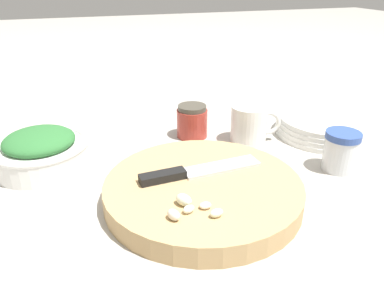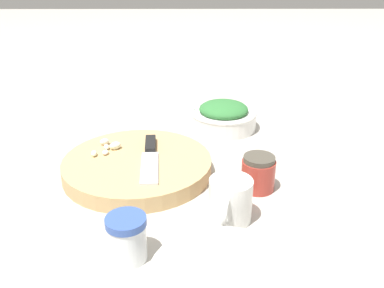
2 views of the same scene
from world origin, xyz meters
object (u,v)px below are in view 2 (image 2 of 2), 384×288
cutting_board (138,166)px  spice_jar (127,238)px  chef_knife (150,156)px  garlic_cloves (108,147)px  plate_stack (225,285)px  coffee_mug (230,201)px  honey_jar (258,173)px  herb_bowl (223,116)px

cutting_board → spice_jar: (0.26, 0.01, 0.02)m
chef_knife → garlic_cloves: garlic_cloves is taller
cutting_board → plate_stack: plate_stack is taller
coffee_mug → honey_jar: (-0.10, 0.06, -0.00)m
cutting_board → herb_bowl: size_ratio=1.80×
cutting_board → chef_knife: 0.03m
herb_bowl → coffee_mug: size_ratio=1.66×
garlic_cloves → plate_stack: (0.39, 0.22, -0.02)m
garlic_cloves → spice_jar: (0.31, 0.08, -0.00)m
chef_knife → coffee_mug: bearing=127.1°
chef_knife → plate_stack: size_ratio=0.94×
plate_stack → honey_jar: 0.29m
spice_jar → garlic_cloves: bearing=-165.1°
garlic_cloves → herb_bowl: (-0.20, 0.26, -0.01)m
spice_jar → coffee_mug: 0.19m
herb_bowl → plate_stack: (0.58, -0.04, -0.01)m
spice_jar → honey_jar: size_ratio=1.04×
garlic_cloves → chef_knife: bearing=67.9°
herb_bowl → coffee_mug: 0.41m
chef_knife → spice_jar: 0.27m
coffee_mug → plate_stack: coffee_mug is taller
herb_bowl → plate_stack: size_ratio=0.79×
herb_bowl → spice_jar: size_ratio=2.34×
cutting_board → garlic_cloves: garlic_cloves is taller
spice_jar → coffee_mug: coffee_mug is taller
spice_jar → coffee_mug: (-0.10, 0.16, 0.00)m
honey_jar → chef_knife: bearing=-108.0°
herb_bowl → coffee_mug: (0.41, -0.02, 0.01)m
herb_bowl → garlic_cloves: bearing=-53.4°
cutting_board → coffee_mug: bearing=46.4°
chef_knife → coffee_mug: 0.23m
chef_knife → coffee_mug: (0.17, 0.15, 0.00)m
spice_jar → honey_jar: (-0.20, 0.23, -0.00)m
spice_jar → plate_stack: size_ratio=0.34×
chef_knife → coffee_mug: coffee_mug is taller
cutting_board → garlic_cloves: (-0.04, -0.07, 0.02)m
spice_jar → honey_jar: 0.30m
cutting_board → chef_knife: bearing=103.3°
cutting_board → coffee_mug: coffee_mug is taller
chef_knife → cutting_board: bearing=9.7°
herb_bowl → plate_stack: herb_bowl is taller
coffee_mug → plate_stack: size_ratio=0.48×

